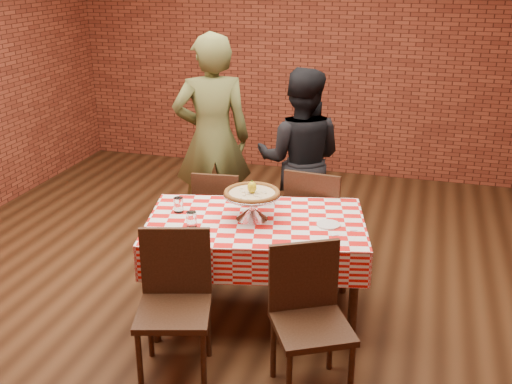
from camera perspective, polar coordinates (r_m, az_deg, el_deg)
ground at (r=4.97m, az=-3.59°, el=-8.60°), size 6.00×6.00×0.00m
back_wall at (r=7.28m, az=4.22°, el=13.10°), size 5.50×0.00×5.50m
table at (r=4.39m, az=-0.02°, el=-7.24°), size 1.64×1.19×0.75m
tablecloth at (r=4.27m, az=-0.02°, el=-4.22°), size 1.68×1.24×0.25m
pizza_stand at (r=4.21m, az=-0.38°, el=-1.35°), size 0.46×0.46×0.18m
pizza at (r=4.18m, az=-0.38°, el=-0.15°), size 0.44×0.44×0.03m
lemon at (r=4.16m, az=-0.38°, el=0.45°), size 0.07×0.07×0.08m
water_glass_left at (r=4.12m, az=-6.05°, el=-2.58°), size 0.08×0.08×0.11m
water_glass_right at (r=4.37m, az=-7.26°, el=-1.21°), size 0.08×0.08×0.11m
side_plate at (r=4.16m, az=6.79°, el=-3.05°), size 0.19×0.19×0.01m
sweetener_packet_a at (r=4.03m, az=7.38°, el=-3.98°), size 0.06×0.06×0.00m
sweetener_packet_b at (r=4.12m, az=9.07°, el=-3.52°), size 0.06×0.05×0.00m
condiment_caddy at (r=4.48m, az=1.16°, el=-0.24°), size 0.12×0.10×0.14m
chair_near_left at (r=3.79m, az=-7.72°, el=-10.97°), size 0.54×0.54×0.92m
chair_near_right at (r=3.63m, az=5.27°, el=-12.48°), size 0.58×0.58×0.91m
chair_far_left at (r=5.12m, az=-3.32°, el=-2.27°), size 0.42×0.42×0.86m
chair_far_right at (r=4.99m, az=5.76°, el=-2.55°), size 0.48×0.48×0.93m
diner_olive at (r=5.44m, az=-4.11°, el=4.90°), size 0.81×0.69×1.89m
diner_black at (r=5.34m, az=4.15°, el=3.03°), size 0.83×0.67×1.61m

